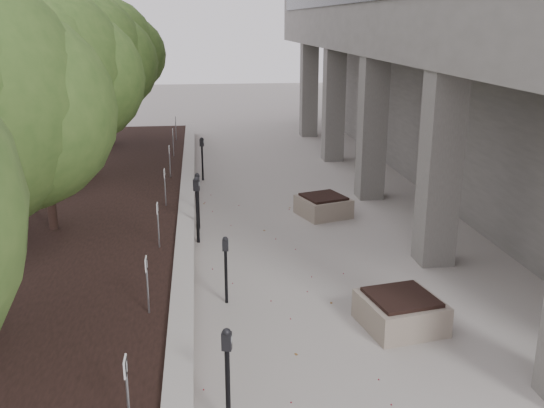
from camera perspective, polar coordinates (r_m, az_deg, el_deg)
retaining_wall at (r=15.32m, az=-7.98°, el=-1.16°), size 0.39×26.00×0.50m
planting_bed at (r=15.86m, az=-21.36°, el=-1.75°), size 7.00×26.00×0.40m
crabapple_tree_3 at (r=14.11m, az=-20.81°, el=8.35°), size 4.60×4.00×5.44m
crabapple_tree_4 at (r=18.97m, az=-17.35°, el=10.57°), size 4.60×4.00×5.44m
crabapple_tree_5 at (r=23.89m, az=-15.28°, el=11.86°), size 4.60×4.00×5.44m
parking_sign_2 at (r=7.36m, az=-13.36°, el=-17.04°), size 0.04×0.22×0.96m
parking_sign_3 at (r=9.99m, az=-11.57°, el=-7.48°), size 0.04×0.22×0.96m
parking_sign_4 at (r=12.78m, az=-10.59°, el=-1.98°), size 0.04×0.22×0.96m
parking_sign_5 at (r=15.65m, az=-9.97°, el=1.53°), size 0.04×0.22×0.96m
parking_sign_6 at (r=18.56m, az=-9.54°, el=3.94°), size 0.04×0.22×0.96m
parking_sign_7 at (r=21.49m, az=-9.23°, el=5.70°), size 0.04×0.22×0.96m
parking_sign_8 at (r=24.44m, az=-8.99°, el=7.03°), size 0.04×0.22×0.96m
parking_meter_1 at (r=7.80m, az=-4.17°, el=-16.04°), size 0.16×0.13×1.40m
parking_meter_2 at (r=11.01m, az=-4.33°, el=-6.18°), size 0.13×0.10×1.28m
parking_meter_3 at (r=14.96m, az=-6.93°, el=0.28°), size 0.15×0.12×1.42m
parking_meter_4 at (r=14.00m, az=-7.00°, el=-0.56°), size 0.18×0.16×1.56m
parking_meter_5 at (r=19.60m, az=-6.54°, el=4.21°), size 0.16×0.14×1.40m
planter_front at (r=10.53m, az=11.94°, el=-9.76°), size 1.42×1.42×0.57m
planter_back at (r=16.04m, az=4.82°, el=-0.14°), size 1.48×1.48×0.55m
berry_scatter at (r=11.75m, az=0.33°, el=-7.94°), size 3.30×14.10×0.02m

